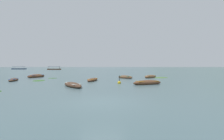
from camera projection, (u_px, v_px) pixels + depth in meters
ground_plane at (106, 67)px, 1508.19m from camera, size 6000.00×6000.00×0.00m
mountain_1 at (60, 58)px, 2021.87m from camera, size 806.95×806.95×221.85m
mountain_2 at (123, 52)px, 1760.86m from camera, size 1032.59×1032.59×314.35m
mountain_3 at (164, 52)px, 2049.37m from camera, size 1662.16×1662.16×383.15m
mountain_4 at (218, 46)px, 2100.91m from camera, size 1504.11×1504.11×554.53m
rowboat_0 at (150, 77)px, 30.14m from camera, size 3.35×3.41×0.66m
rowboat_1 at (36, 76)px, 31.42m from camera, size 2.68×4.60×0.76m
rowboat_2 at (93, 80)px, 23.54m from camera, size 1.75×4.17×0.51m
rowboat_3 at (73, 85)px, 16.73m from camera, size 3.03×4.02×0.55m
rowboat_4 at (14, 80)px, 23.78m from camera, size 2.09×4.00×0.47m
rowboat_5 at (125, 77)px, 28.80m from camera, size 2.94×3.22×0.65m
rowboat_6 at (147, 83)px, 18.90m from camera, size 3.88×2.37×0.63m
ferry_0 at (54, 69)px, 111.93m from camera, size 9.79×6.15×2.54m
ferry_1 at (19, 69)px, 130.61m from camera, size 10.41×3.46×2.54m
mooring_buoy at (119, 83)px, 19.95m from camera, size 0.43×0.43×1.10m
weed_patch_0 at (160, 78)px, 30.56m from camera, size 4.19×4.27×0.14m
weed_patch_2 at (53, 78)px, 28.74m from camera, size 1.93×1.76×0.14m
weed_patch_3 at (39, 81)px, 23.90m from camera, size 1.96×2.91×0.14m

